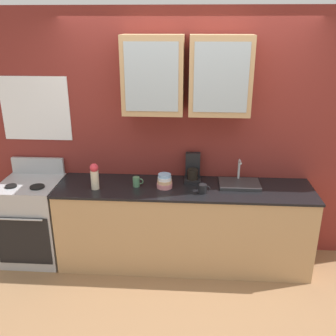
% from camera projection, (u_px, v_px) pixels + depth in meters
% --- Properties ---
extents(ground_plane, '(10.00, 10.00, 0.00)m').
position_uv_depth(ground_plane, '(183.00, 261.00, 4.15)').
color(ground_plane, '#936B47').
extents(back_wall_unit, '(4.80, 0.43, 2.60)m').
position_uv_depth(back_wall_unit, '(185.00, 127.00, 3.95)').
color(back_wall_unit, maroon).
rests_on(back_wall_unit, ground_plane).
extents(counter, '(2.60, 0.64, 0.88)m').
position_uv_depth(counter, '(184.00, 225.00, 4.00)').
color(counter, tan).
rests_on(counter, ground_plane).
extents(stove_range, '(0.61, 0.64, 1.06)m').
position_uv_depth(stove_range, '(34.00, 220.00, 4.10)').
color(stove_range, '#ADAFB5').
rests_on(stove_range, ground_plane).
extents(sink_faucet, '(0.41, 0.30, 0.25)m').
position_uv_depth(sink_faucet, '(239.00, 183.00, 3.88)').
color(sink_faucet, '#2D2D30').
rests_on(sink_faucet, counter).
extents(bowl_stack, '(0.16, 0.16, 0.15)m').
position_uv_depth(bowl_stack, '(165.00, 181.00, 3.81)').
color(bowl_stack, '#D87F84').
rests_on(bowl_stack, counter).
extents(vase, '(0.08, 0.08, 0.27)m').
position_uv_depth(vase, '(95.00, 176.00, 3.75)').
color(vase, beige).
rests_on(vase, counter).
extents(cup_near_sink, '(0.12, 0.08, 0.09)m').
position_uv_depth(cup_near_sink, '(203.00, 189.00, 3.69)').
color(cup_near_sink, black).
rests_on(cup_near_sink, counter).
extents(cup_near_bowls, '(0.11, 0.07, 0.10)m').
position_uv_depth(cup_near_bowls, '(137.00, 182.00, 3.84)').
color(cup_near_bowls, '#4C7F59').
rests_on(cup_near_bowls, counter).
extents(coffee_maker, '(0.17, 0.20, 0.29)m').
position_uv_depth(coffee_maker, '(193.00, 170.00, 3.98)').
color(coffee_maker, black).
rests_on(coffee_maker, counter).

